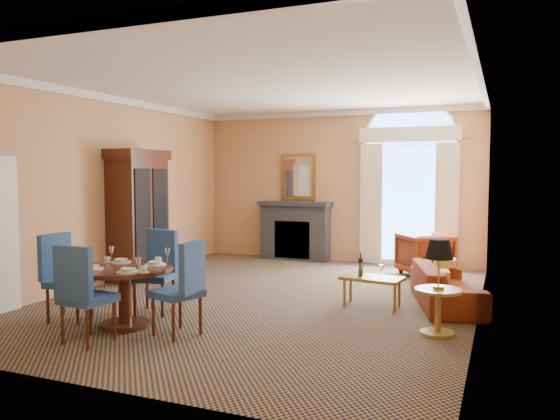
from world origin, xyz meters
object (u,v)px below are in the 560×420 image
at_px(armchair, 425,255).
at_px(side_table, 439,275).
at_px(dining_table, 125,282).
at_px(sofa, 446,286).
at_px(coffee_table, 371,278).
at_px(armoire, 138,217).

height_order(armchair, side_table, side_table).
distance_m(dining_table, sofa, 4.42).
distance_m(sofa, coffee_table, 1.09).
relative_size(sofa, side_table, 1.77).
bearing_deg(coffee_table, sofa, 33.23).
relative_size(coffee_table, side_table, 0.81).
xyz_separation_m(sofa, side_table, (0.05, -1.50, 0.42)).
distance_m(armchair, side_table, 3.74).
xyz_separation_m(armoire, dining_table, (1.73, -2.58, -0.55)).
bearing_deg(side_table, coffee_table, 135.10).
height_order(sofa, armchair, armchair).
xyz_separation_m(dining_table, sofa, (3.54, 2.63, -0.27)).
bearing_deg(sofa, armoire, 74.70).
bearing_deg(armoire, dining_table, -56.08).
height_order(sofa, side_table, side_table).
bearing_deg(side_table, dining_table, -162.46).
xyz_separation_m(sofa, coffee_table, (-0.98, -0.47, 0.12)).
bearing_deg(sofa, side_table, 166.03).
bearing_deg(armchair, dining_table, 22.97).
bearing_deg(side_table, armoire, 164.84).
relative_size(armoire, coffee_table, 2.57).
bearing_deg(dining_table, armchair, 58.46).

